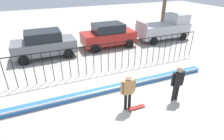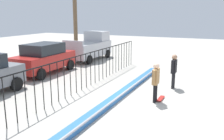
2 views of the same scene
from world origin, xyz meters
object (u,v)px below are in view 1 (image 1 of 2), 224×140
at_px(skateboarder, 128,89).
at_px(skateboard, 136,107).
at_px(parked_car_gray, 44,44).
at_px(parked_car_red, 108,35).
at_px(camera_operator, 178,81).
at_px(pickup_truck, 165,28).

height_order(skateboarder, skateboard, skateboarder).
xyz_separation_m(skateboard, parked_car_gray, (-3.13, 7.72, 0.91)).
bearing_deg(skateboarder, parked_car_red, 72.69).
bearing_deg(parked_car_gray, skateboard, -70.92).
xyz_separation_m(skateboarder, skateboard, (0.38, -0.16, -0.97)).
bearing_deg(skateboard, parked_car_red, 68.17).
bearing_deg(parked_car_gray, camera_operator, -59.99).
xyz_separation_m(camera_operator, parked_car_gray, (-5.11, 7.86, -0.07)).
height_order(camera_operator, pickup_truck, pickup_truck).
bearing_deg(skateboarder, skateboard, -24.62).
bearing_deg(skateboarder, parked_car_gray, 108.75).
height_order(skateboarder, parked_car_red, parked_car_red).
bearing_deg(parked_car_red, skateboarder, -105.02).
distance_m(skateboarder, parked_car_red, 8.13).
height_order(camera_operator, parked_car_red, parked_car_red).
bearing_deg(parked_car_red, camera_operator, -88.24).
xyz_separation_m(skateboard, parked_car_red, (1.87, 7.98, 0.91)).
bearing_deg(camera_operator, parked_car_gray, -36.83).
xyz_separation_m(skateboard, camera_operator, (1.97, -0.14, 0.98)).
xyz_separation_m(skateboarder, parked_car_red, (2.24, 7.81, -0.06)).
bearing_deg(skateboarder, pickup_truck, 43.22).
bearing_deg(parked_car_red, pickup_truck, -1.09).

